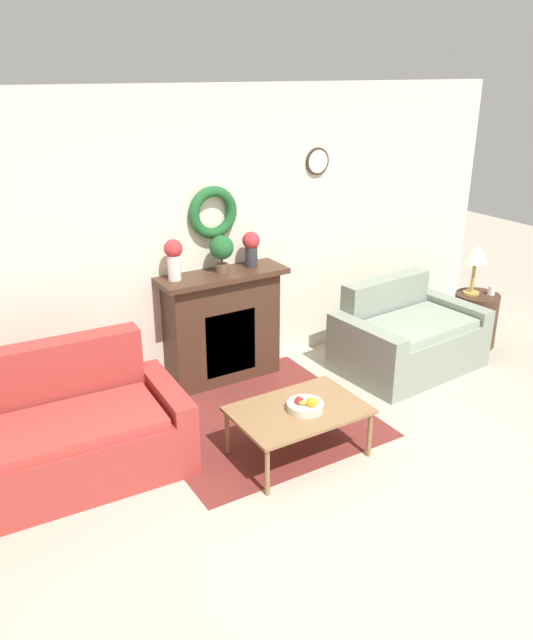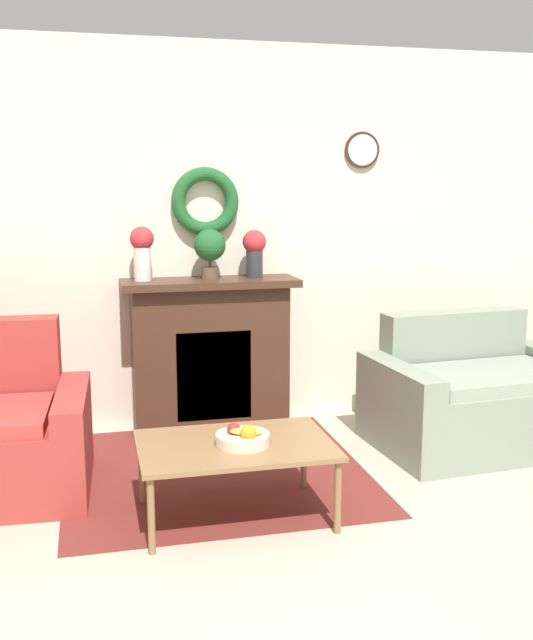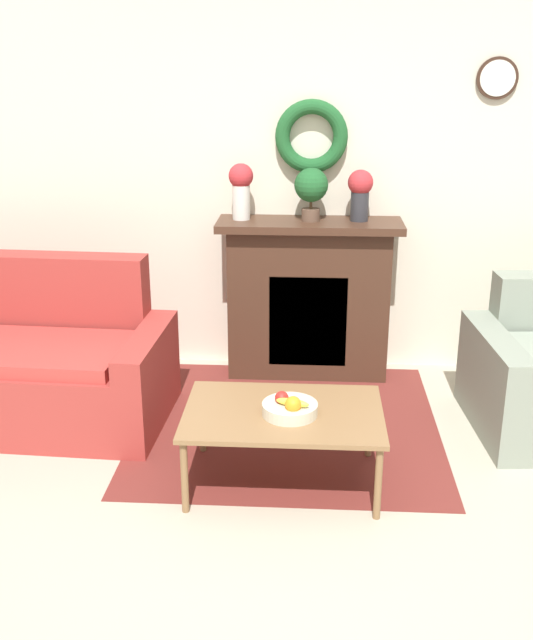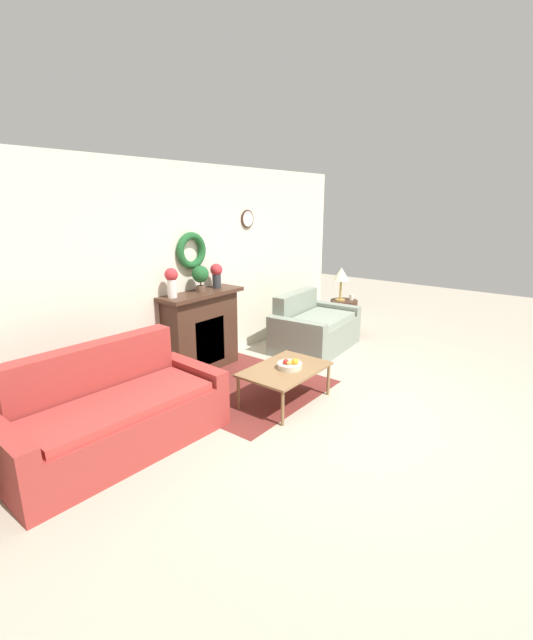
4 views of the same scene
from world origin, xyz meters
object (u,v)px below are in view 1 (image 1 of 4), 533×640
Objects in this scene: fireplace at (223,326)px; coffee_table at (299,413)px; fruit_bowl at (306,405)px; table_lamp at (476,254)px; vase_on_mantel_right at (251,247)px; couch_left at (46,440)px; mug at (492,290)px; potted_plant_on_mantel at (222,250)px; loveseat_right at (407,338)px; side_table_by_loveseat at (475,319)px; vase_on_mantel_left at (174,257)px.

fireplace reaches higher than coffee_table.
fruit_bowl is 2.91m from table_lamp.
fireplace is at bearing -179.02° from vase_on_mantel_right.
mug is (4.65, -0.02, 0.31)m from couch_left.
couch_left is 2.22m from potted_plant_on_mantel.
loveseat_right is 1.94m from fruit_bowl.
fruit_bowl is at bearing -163.87° from side_table_by_loveseat.
vase_on_mantel_right reaches higher than coffee_table.
loveseat_right reaches higher than fruit_bowl.
loveseat_right is 1.83m from vase_on_mantel_right.
fruit_bowl is at bearing -19.99° from couch_left.
fireplace is 3.53× the size of potted_plant_on_mantel.
mug is 3.42m from vase_on_mantel_left.
potted_plant_on_mantel reaches higher than fruit_bowl.
side_table_by_loveseat reaches higher than coffee_table.
couch_left reaches higher than side_table_by_loveseat.
fruit_bowl is at bearing -52.12° from coffee_table.
fireplace is at bearing 166.23° from table_lamp.
vase_on_mantel_left reaches higher than vase_on_mantel_right.
side_table_by_loveseat is at bearing 15.15° from coffee_table.
couch_left is 4.54m from side_table_by_loveseat.
vase_on_mantel_left is at bearing -180.00° from vase_on_mantel_right.
fireplace is 2.76m from table_lamp.
side_table_by_loveseat is 5.82× the size of mug.
loveseat_right is at bearing -178.79° from side_table_by_loveseat.
vase_on_mantel_left is at bearing 156.93° from loveseat_right.
mug is 2.98m from potted_plant_on_mantel.
fireplace is at bearing 85.63° from coffee_table.
fireplace is 3.66× the size of vase_on_mantel_right.
couch_left reaches higher than coffee_table.
table_lamp is 0.44m from mug.
fireplace is at bearing 25.20° from couch_left.
fruit_bowl is 0.84× the size of vase_on_mantel_right.
couch_left is at bearing -158.04° from potted_plant_on_mantel.
loveseat_right is 4.41× the size of vase_on_mantel_right.
coffee_table is at bearing -166.88° from mug.
side_table_by_loveseat is 1.01× the size of table_lamp.
loveseat_right is at bearing -175.93° from table_lamp.
potted_plant_on_mantel is at bearing -71.23° from fireplace.
table_lamp reaches higher than loveseat_right.
vase_on_mantel_right is at bearing 75.11° from fruit_bowl.
potted_plant_on_mantel is at bearing 85.40° from coffee_table.
fireplace is 1.50m from fruit_bowl.
vase_on_mantel_left is 0.46m from potted_plant_on_mantel.
vase_on_mantel_left reaches higher than fireplace.
side_table_by_loveseat is at bearing 16.13° from fruit_bowl.
vase_on_mantel_right is (-2.49, 0.78, 0.65)m from mug.
vase_on_mantel_right is at bearing 164.28° from table_lamp.
loveseat_right is at bearing -22.55° from potted_plant_on_mantel.
fruit_bowl is 0.49× the size of table_lamp.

